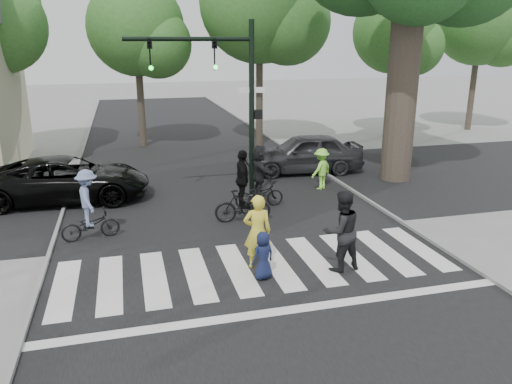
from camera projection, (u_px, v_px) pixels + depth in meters
ground at (269, 285)px, 11.39m from camera, size 120.00×120.00×0.00m
road_stem at (225, 214)px, 16.01m from camera, size 10.00×70.00×0.01m
road_cross at (209, 189)px, 18.79m from camera, size 70.00×10.00×0.01m
curb_left at (58, 227)px, 14.76m from camera, size 0.10×70.00×0.10m
curb_right at (368, 201)px, 17.24m from camera, size 0.10×70.00×0.10m
crosswalk at (261, 272)px, 12.00m from camera, size 10.00×3.85×0.01m
traffic_signal at (226, 88)px, 16.08m from camera, size 4.45×0.29×6.00m
bg_tree_2 at (141, 32)px, 24.65m from camera, size 5.04×4.80×8.40m
bg_tree_3 at (267, 7)px, 24.56m from camera, size 6.30×6.00×10.20m
bg_tree_4 at (399, 36)px, 27.67m from camera, size 4.83×4.60×8.15m
bg_tree_5 at (487, 23)px, 29.47m from camera, size 5.67×5.40×9.30m
pedestrian_woman at (257, 232)px, 12.03m from camera, size 0.73×0.53×1.86m
pedestrian_child at (263, 256)px, 11.54m from camera, size 0.65×0.53×1.16m
pedestrian_adult at (341, 231)px, 11.88m from camera, size 1.08×0.90×2.00m
cyclist_left at (89, 210)px, 13.77m from camera, size 1.66×1.12×2.01m
cyclist_mid at (243, 193)px, 15.10m from camera, size 1.77×1.09×2.25m
cyclist_right at (259, 180)px, 16.46m from camera, size 1.69×1.57×2.11m
car_suv at (67, 179)px, 17.19m from camera, size 5.67×2.89×1.53m
car_grey at (304, 153)px, 20.93m from camera, size 5.01×2.38×1.65m
bystander_hivis at (321, 169)px, 18.57m from camera, size 1.15×1.02×1.55m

